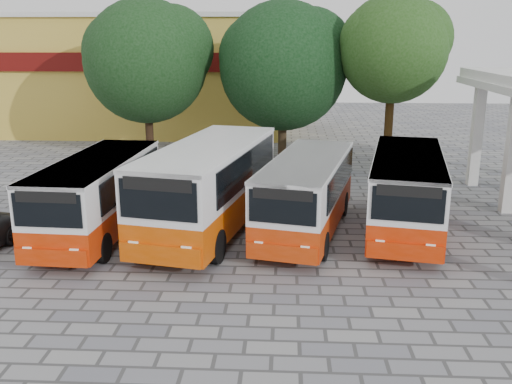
# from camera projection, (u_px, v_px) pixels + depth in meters

# --- Properties ---
(ground) EXTENTS (90.00, 90.00, 0.00)m
(ground) POSITION_uv_depth(u_px,v_px,m) (317.00, 268.00, 17.37)
(ground) COLOR gray
(ground) RESTS_ON ground
(shophouse_block) EXTENTS (20.40, 10.40, 8.30)m
(shophouse_block) POSITION_uv_depth(u_px,v_px,m) (151.00, 74.00, 41.86)
(shophouse_block) COLOR gold
(shophouse_block) RESTS_ON ground
(bus_far_left) EXTENTS (2.71, 7.71, 2.74)m
(bus_far_left) POSITION_uv_depth(u_px,v_px,m) (98.00, 192.00, 19.88)
(bus_far_left) COLOR #BA2500
(bus_far_left) RESTS_ON ground
(bus_centre_left) EXTENTS (4.38, 9.20, 3.17)m
(bus_centre_left) POSITION_uv_depth(u_px,v_px,m) (210.00, 182.00, 20.21)
(bus_centre_left) COLOR #BE4000
(bus_centre_left) RESTS_ON ground
(bus_centre_right) EXTENTS (3.90, 7.91, 2.71)m
(bus_centre_right) POSITION_uv_depth(u_px,v_px,m) (307.00, 191.00, 20.08)
(bus_centre_right) COLOR #B72C03
(bus_centre_right) RESTS_ON ground
(bus_far_right) EXTENTS (3.82, 8.13, 2.80)m
(bus_far_right) POSITION_uv_depth(u_px,v_px,m) (407.00, 188.00, 20.26)
(bus_far_right) COLOR #C22400
(bus_far_right) RESTS_ON ground
(tree_left) EXTENTS (7.14, 6.80, 8.89)m
(tree_left) POSITION_uv_depth(u_px,v_px,m) (147.00, 57.00, 31.28)
(tree_left) COLOR #342113
(tree_left) RESTS_ON ground
(tree_middle) EXTENTS (7.40, 7.05, 8.76)m
(tree_middle) POSITION_uv_depth(u_px,v_px,m) (285.00, 62.00, 31.19)
(tree_middle) COLOR #3B2C1A
(tree_middle) RESTS_ON ground
(tree_right) EXTENTS (5.85, 5.57, 8.96)m
(tree_right) POSITION_uv_depth(u_px,v_px,m) (395.00, 46.00, 29.32)
(tree_right) COLOR #412A10
(tree_right) RESTS_ON ground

